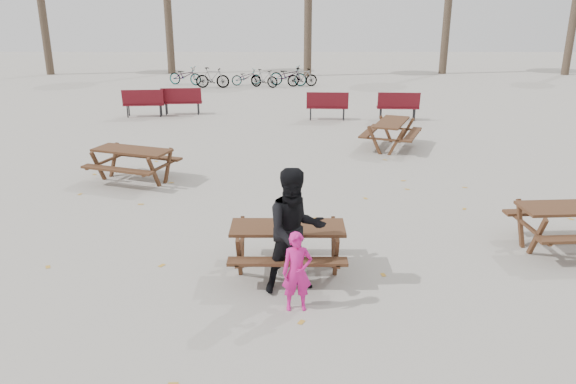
{
  "coord_description": "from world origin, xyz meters",
  "views": [
    {
      "loc": [
        0.04,
        -8.17,
        4.15
      ],
      "look_at": [
        0.0,
        1.0,
        1.0
      ],
      "focal_mm": 35.0,
      "sensor_mm": 36.0,
      "label": 1
    }
  ],
  "objects_px": {
    "child": "(297,272)",
    "picnic_table_far": "(391,135)",
    "food_tray": "(281,230)",
    "picnic_table_east": "(572,228)",
    "picnic_table_north": "(133,165)",
    "main_picnic_table": "(288,237)",
    "soda_bottle": "(292,227)",
    "adult": "(295,231)"
  },
  "relations": [
    {
      "from": "child",
      "to": "picnic_table_far",
      "type": "height_order",
      "value": "child"
    },
    {
      "from": "food_tray",
      "to": "picnic_table_east",
      "type": "bearing_deg",
      "value": 11.65
    },
    {
      "from": "child",
      "to": "picnic_table_north",
      "type": "relative_size",
      "value": 0.63
    },
    {
      "from": "main_picnic_table",
      "to": "child",
      "type": "bearing_deg",
      "value": -83.45
    },
    {
      "from": "main_picnic_table",
      "to": "picnic_table_east",
      "type": "height_order",
      "value": "picnic_table_east"
    },
    {
      "from": "picnic_table_east",
      "to": "soda_bottle",
      "type": "bearing_deg",
      "value": -171.59
    },
    {
      "from": "food_tray",
      "to": "adult",
      "type": "height_order",
      "value": "adult"
    },
    {
      "from": "picnic_table_east",
      "to": "picnic_table_north",
      "type": "bearing_deg",
      "value": 151.99
    },
    {
      "from": "main_picnic_table",
      "to": "picnic_table_north",
      "type": "relative_size",
      "value": 0.97
    },
    {
      "from": "main_picnic_table",
      "to": "picnic_table_east",
      "type": "relative_size",
      "value": 0.97
    },
    {
      "from": "main_picnic_table",
      "to": "food_tray",
      "type": "relative_size",
      "value": 10.0
    },
    {
      "from": "picnic_table_east",
      "to": "adult",
      "type": "bearing_deg",
      "value": -167.03
    },
    {
      "from": "child",
      "to": "soda_bottle",
      "type": "bearing_deg",
      "value": 88.74
    },
    {
      "from": "food_tray",
      "to": "child",
      "type": "distance_m",
      "value": 1.05
    },
    {
      "from": "main_picnic_table",
      "to": "soda_bottle",
      "type": "distance_m",
      "value": 0.35
    },
    {
      "from": "picnic_table_north",
      "to": "picnic_table_far",
      "type": "relative_size",
      "value": 0.99
    },
    {
      "from": "picnic_table_north",
      "to": "picnic_table_far",
      "type": "distance_m",
      "value": 7.43
    },
    {
      "from": "adult",
      "to": "picnic_table_far",
      "type": "bearing_deg",
      "value": 53.49
    },
    {
      "from": "soda_bottle",
      "to": "child",
      "type": "distance_m",
      "value": 1.0
    },
    {
      "from": "food_tray",
      "to": "picnic_table_far",
      "type": "xyz_separation_m",
      "value": [
        3.07,
        8.08,
        -0.39
      ]
    },
    {
      "from": "food_tray",
      "to": "soda_bottle",
      "type": "height_order",
      "value": "soda_bottle"
    },
    {
      "from": "child",
      "to": "picnic_table_far",
      "type": "bearing_deg",
      "value": 67.07
    },
    {
      "from": "soda_bottle",
      "to": "food_tray",
      "type": "bearing_deg",
      "value": 165.36
    },
    {
      "from": "child",
      "to": "picnic_table_east",
      "type": "bearing_deg",
      "value": 17.48
    },
    {
      "from": "child",
      "to": "adult",
      "type": "xyz_separation_m",
      "value": [
        -0.02,
        0.56,
        0.37
      ]
    },
    {
      "from": "food_tray",
      "to": "picnic_table_north",
      "type": "relative_size",
      "value": 0.1
    },
    {
      "from": "picnic_table_north",
      "to": "adult",
      "type": "bearing_deg",
      "value": -34.63
    },
    {
      "from": "picnic_table_north",
      "to": "food_tray",
      "type": "bearing_deg",
      "value": -33.79
    },
    {
      "from": "food_tray",
      "to": "picnic_table_north",
      "type": "bearing_deg",
      "value": 126.65
    },
    {
      "from": "soda_bottle",
      "to": "picnic_table_north",
      "type": "bearing_deg",
      "value": 127.6
    },
    {
      "from": "adult",
      "to": "picnic_table_north",
      "type": "height_order",
      "value": "adult"
    },
    {
      "from": "picnic_table_east",
      "to": "food_tray",
      "type": "bearing_deg",
      "value": -172.42
    },
    {
      "from": "main_picnic_table",
      "to": "picnic_table_north",
      "type": "xyz_separation_m",
      "value": [
        -3.72,
        4.7,
        -0.19
      ]
    },
    {
      "from": "picnic_table_far",
      "to": "main_picnic_table",
      "type": "bearing_deg",
      "value": -179.6
    },
    {
      "from": "picnic_table_east",
      "to": "picnic_table_far",
      "type": "bearing_deg",
      "value": 101.4
    },
    {
      "from": "adult",
      "to": "soda_bottle",
      "type": "bearing_deg",
      "value": 79.12
    },
    {
      "from": "food_tray",
      "to": "picnic_table_east",
      "type": "xyz_separation_m",
      "value": [
        5.03,
        1.04,
        -0.39
      ]
    },
    {
      "from": "adult",
      "to": "picnic_table_east",
      "type": "xyz_separation_m",
      "value": [
        4.82,
        1.48,
        -0.55
      ]
    },
    {
      "from": "child",
      "to": "picnic_table_north",
      "type": "xyz_separation_m",
      "value": [
        -3.86,
        5.88,
        -0.18
      ]
    },
    {
      "from": "picnic_table_far",
      "to": "adult",
      "type": "bearing_deg",
      "value": -177.53
    },
    {
      "from": "child",
      "to": "adult",
      "type": "distance_m",
      "value": 0.67
    },
    {
      "from": "food_tray",
      "to": "adult",
      "type": "relative_size",
      "value": 0.09
    }
  ]
}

